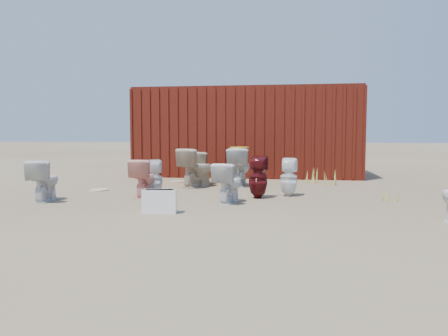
# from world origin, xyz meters

# --- Properties ---
(ground) EXTENTS (100.00, 100.00, 0.00)m
(ground) POSITION_xyz_m (0.00, 0.00, 0.00)
(ground) COLOR brown
(ground) RESTS_ON ground
(shipping_container) EXTENTS (6.00, 2.40, 2.40)m
(shipping_container) POSITION_xyz_m (0.00, 5.20, 1.20)
(shipping_container) COLOR #4B1A0C
(shipping_container) RESTS_ON ground
(toilet_front_a) EXTENTS (0.50, 0.75, 0.72)m
(toilet_front_a) POSITION_xyz_m (-3.03, -0.19, 0.36)
(toilet_front_a) COLOR silver
(toilet_front_a) RESTS_ON ground
(toilet_front_pink) EXTENTS (0.41, 0.70, 0.70)m
(toilet_front_pink) POSITION_xyz_m (-1.48, 0.54, 0.35)
(toilet_front_pink) COLOR #FAA290
(toilet_front_pink) RESTS_ON ground
(toilet_front_c) EXTENTS (0.53, 0.74, 0.68)m
(toilet_front_c) POSITION_xyz_m (0.15, 0.10, 0.34)
(toilet_front_c) COLOR white
(toilet_front_c) RESTS_ON ground
(toilet_front_maroon) EXTENTS (0.38, 0.38, 0.76)m
(toilet_front_maroon) POSITION_xyz_m (0.61, 0.70, 0.38)
(toilet_front_maroon) COLOR #520E10
(toilet_front_maroon) RESTS_ON ground
(toilet_back_a) EXTENTS (0.38, 0.38, 0.68)m
(toilet_back_a) POSITION_xyz_m (-1.34, 0.72, 0.34)
(toilet_back_a) COLOR silver
(toilet_back_a) RESTS_ON ground
(toilet_back_beige_left) EXTENTS (0.52, 0.79, 0.76)m
(toilet_back_beige_left) POSITION_xyz_m (-0.82, 2.62, 0.38)
(toilet_back_beige_left) COLOR #C1B28D
(toilet_back_beige_left) RESTS_ON ground
(toilet_back_beige_right) EXTENTS (0.83, 0.96, 0.85)m
(toilet_back_beige_right) POSITION_xyz_m (-0.84, 2.15, 0.42)
(toilet_back_beige_right) COLOR #C9B293
(toilet_back_beige_right) RESTS_ON ground
(toilet_back_yellowlid) EXTENTS (0.49, 0.84, 0.85)m
(toilet_back_yellowlid) POSITION_xyz_m (0.06, 2.49, 0.42)
(toilet_back_yellowlid) COLOR silver
(toilet_back_yellowlid) RESTS_ON ground
(toilet_back_e) EXTENTS (0.35, 0.36, 0.71)m
(toilet_back_e) POSITION_xyz_m (1.16, 1.05, 0.36)
(toilet_back_e) COLOR white
(toilet_back_e) RESTS_ON ground
(yellow_lid) EXTENTS (0.43, 0.54, 0.02)m
(yellow_lid) POSITION_xyz_m (0.06, 2.49, 0.86)
(yellow_lid) COLOR gold
(yellow_lid) RESTS_ON toilet_back_yellowlid
(loose_tank) EXTENTS (0.52, 0.25, 0.35)m
(loose_tank) POSITION_xyz_m (-0.72, -1.00, 0.17)
(loose_tank) COLOR white
(loose_tank) RESTS_ON ground
(loose_lid_near) EXTENTS (0.54, 0.60, 0.02)m
(loose_lid_near) POSITION_xyz_m (-1.51, 3.06, 0.01)
(loose_lid_near) COLOR #C6AF8F
(loose_lid_near) RESTS_ON ground
(loose_lid_far) EXTENTS (0.39, 0.49, 0.02)m
(loose_lid_far) POSITION_xyz_m (-2.70, 1.28, 0.01)
(loose_lid_far) COLOR beige
(loose_lid_far) RESTS_ON ground
(weed_clump_a) EXTENTS (0.36, 0.36, 0.27)m
(weed_clump_a) POSITION_xyz_m (-2.29, 3.16, 0.13)
(weed_clump_a) COLOR #BDBB4B
(weed_clump_a) RESTS_ON ground
(weed_clump_b) EXTENTS (0.32, 0.32, 0.29)m
(weed_clump_b) POSITION_xyz_m (0.16, 2.66, 0.15)
(weed_clump_b) COLOR #BDBB4B
(weed_clump_b) RESTS_ON ground
(weed_clump_c) EXTENTS (0.36, 0.36, 0.35)m
(weed_clump_c) POSITION_xyz_m (2.10, 2.82, 0.17)
(weed_clump_c) COLOR #BDBB4B
(weed_clump_c) RESTS_ON ground
(weed_clump_d) EXTENTS (0.30, 0.30, 0.24)m
(weed_clump_d) POSITION_xyz_m (-1.05, 3.50, 0.12)
(weed_clump_d) COLOR #BDBB4B
(weed_clump_d) RESTS_ON ground
(weed_clump_e) EXTENTS (0.34, 0.34, 0.33)m
(weed_clump_e) POSITION_xyz_m (1.74, 3.28, 0.16)
(weed_clump_e) COLOR #BDBB4B
(weed_clump_e) RESTS_ON ground
(weed_clump_f) EXTENTS (0.28, 0.28, 0.21)m
(weed_clump_f) POSITION_xyz_m (2.90, 0.63, 0.10)
(weed_clump_f) COLOR #BDBB4B
(weed_clump_f) RESTS_ON ground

